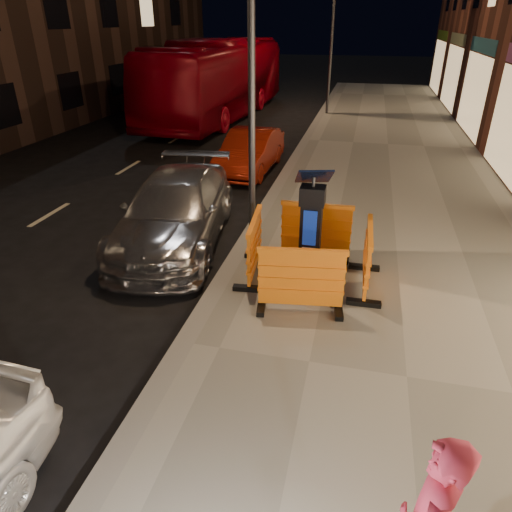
% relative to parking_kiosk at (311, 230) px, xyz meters
% --- Properties ---
extents(ground_plane, '(120.00, 120.00, 0.00)m').
position_rel_parking_kiosk_xyz_m(ground_plane, '(-1.45, -2.13, -1.09)').
color(ground_plane, black).
rests_on(ground_plane, ground).
extents(sidewalk, '(6.00, 60.00, 0.15)m').
position_rel_parking_kiosk_xyz_m(sidewalk, '(1.55, -2.13, -1.02)').
color(sidewalk, gray).
rests_on(sidewalk, ground).
extents(kerb, '(0.30, 60.00, 0.15)m').
position_rel_parking_kiosk_xyz_m(kerb, '(-1.45, -2.13, -1.02)').
color(kerb, slate).
rests_on(kerb, ground).
extents(parking_kiosk, '(0.63, 0.63, 1.88)m').
position_rel_parking_kiosk_xyz_m(parking_kiosk, '(0.00, 0.00, 0.00)').
color(parking_kiosk, black).
rests_on(parking_kiosk, sidewalk).
extents(barrier_front, '(1.41, 0.74, 1.05)m').
position_rel_parking_kiosk_xyz_m(barrier_front, '(0.00, -0.95, -0.42)').
color(barrier_front, orange).
rests_on(barrier_front, sidewalk).
extents(barrier_back, '(1.35, 0.56, 1.05)m').
position_rel_parking_kiosk_xyz_m(barrier_back, '(0.00, 0.95, -0.42)').
color(barrier_back, orange).
rests_on(barrier_back, sidewalk).
extents(barrier_kerbside, '(0.67, 1.39, 1.05)m').
position_rel_parking_kiosk_xyz_m(barrier_kerbside, '(-0.95, 0.00, -0.42)').
color(barrier_kerbside, orange).
rests_on(barrier_kerbside, sidewalk).
extents(barrier_bldgside, '(0.58, 1.36, 1.05)m').
position_rel_parking_kiosk_xyz_m(barrier_bldgside, '(0.95, 0.00, -0.42)').
color(barrier_bldgside, orange).
rests_on(barrier_bldgside, sidewalk).
extents(car_silver, '(2.58, 4.96, 1.37)m').
position_rel_parking_kiosk_xyz_m(car_silver, '(-2.90, 1.21, -1.09)').
color(car_silver, '#AAAAAF').
rests_on(car_silver, ground).
extents(car_red, '(1.44, 3.78, 1.23)m').
position_rel_parking_kiosk_xyz_m(car_red, '(-2.62, 6.37, -1.09)').
color(car_red, maroon).
rests_on(car_red, ground).
extents(bus_doubledecker, '(3.38, 12.33, 3.40)m').
position_rel_parking_kiosk_xyz_m(bus_doubledecker, '(-6.12, 14.53, -1.09)').
color(bus_doubledecker, maroon).
rests_on(bus_doubledecker, ground).
extents(street_lamp_mid, '(0.12, 0.12, 6.00)m').
position_rel_parking_kiosk_xyz_m(street_lamp_mid, '(-1.20, 0.87, 2.06)').
color(street_lamp_mid, '#3F3F44').
rests_on(street_lamp_mid, sidewalk).
extents(street_lamp_far, '(0.12, 0.12, 6.00)m').
position_rel_parking_kiosk_xyz_m(street_lamp_far, '(-1.20, 15.87, 2.06)').
color(street_lamp_far, '#3F3F44').
rests_on(street_lamp_far, sidewalk).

